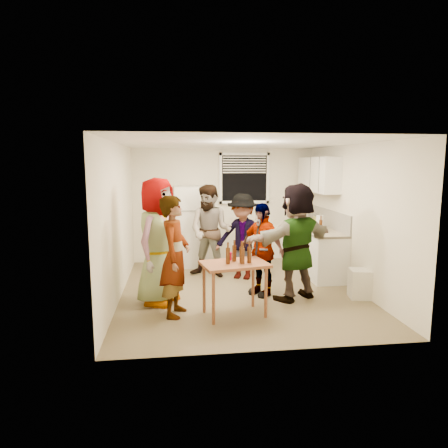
{
  "coord_description": "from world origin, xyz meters",
  "views": [
    {
      "loc": [
        -1.09,
        -6.54,
        2.17
      ],
      "look_at": [
        -0.26,
        0.14,
        1.15
      ],
      "focal_mm": 32.0,
      "sensor_mm": 36.0,
      "label": 1
    }
  ],
  "objects": [
    {
      "name": "guest_black",
      "position": [
        0.32,
        -0.23,
        0.0
      ],
      "size": [
        1.78,
        1.62,
        0.38
      ],
      "primitive_type": "imported",
      "rotation": [
        0.0,
        0.0,
        -0.96
      ],
      "color": "black",
      "rests_on": "ground"
    },
    {
      "name": "kettle",
      "position": [
        1.65,
        1.56,
        0.9
      ],
      "size": [
        0.29,
        0.27,
        0.2
      ],
      "primitive_type": null,
      "rotation": [
        0.0,
        0.0,
        -0.33
      ],
      "color": "silver",
      "rests_on": "countertop"
    },
    {
      "name": "refrigerator",
      "position": [
        -0.75,
        1.88,
        0.85
      ],
      "size": [
        0.7,
        0.7,
        1.7
      ],
      "primitive_type": "cube",
      "color": "white",
      "rests_on": "ground"
    },
    {
      "name": "blue_cup",
      "position": [
        1.44,
        0.31,
        0.9
      ],
      "size": [
        0.08,
        0.08,
        0.11
      ],
      "primitive_type": "cylinder",
      "color": "blue",
      "rests_on": "countertop"
    },
    {
      "name": "serving_table",
      "position": [
        -0.26,
        -1.08,
        0.0
      ],
      "size": [
        1.02,
        0.78,
        0.78
      ],
      "primitive_type": null,
      "rotation": [
        0.0,
        0.0,
        0.2
      ],
      "color": "brown",
      "rests_on": "ground"
    },
    {
      "name": "guest_grey",
      "position": [
        -1.36,
        -0.4,
        0.0
      ],
      "size": [
        2.18,
        1.76,
        0.62
      ],
      "primitive_type": "imported",
      "rotation": [
        0.0,
        0.0,
        1.09
      ],
      "color": "gray",
      "rests_on": "ground"
    },
    {
      "name": "guest_orange",
      "position": [
        0.82,
        -0.5,
        0.0
      ],
      "size": [
        2.4,
        2.46,
        0.55
      ],
      "primitive_type": "imported",
      "rotation": [
        0.0,
        0.0,
        3.61
      ],
      "color": "#D87B48",
      "rests_on": "ground"
    },
    {
      "name": "paper_towel",
      "position": [
        1.68,
        0.79,
        0.9
      ],
      "size": [
        0.13,
        0.13,
        0.28
      ],
      "primitive_type": "cylinder",
      "color": "white",
      "rests_on": "countertop"
    },
    {
      "name": "window",
      "position": [
        0.45,
        2.21,
        1.85
      ],
      "size": [
        1.12,
        0.1,
        1.06
      ],
      "primitive_type": null,
      "color": "white",
      "rests_on": "room"
    },
    {
      "name": "picture_frame",
      "position": [
        1.92,
        1.69,
        0.97
      ],
      "size": [
        0.02,
        0.16,
        0.14
      ],
      "primitive_type": "cube",
      "color": "#D7D452",
      "rests_on": "countertop"
    },
    {
      "name": "trash_bin",
      "position": [
        1.87,
        -0.6,
        0.25
      ],
      "size": [
        0.37,
        0.37,
        0.47
      ],
      "primitive_type": "cube",
      "rotation": [
        0.0,
        0.0,
        -0.18
      ],
      "color": "silver",
      "rests_on": "ground"
    },
    {
      "name": "room",
      "position": [
        0.0,
        0.0,
        0.0
      ],
      "size": [
        4.0,
        4.5,
        2.5
      ],
      "primitive_type": null,
      "color": "white",
      "rests_on": "ground"
    },
    {
      "name": "counter_lower",
      "position": [
        1.7,
        1.15,
        0.43
      ],
      "size": [
        0.6,
        2.2,
        0.86
      ],
      "primitive_type": "cube",
      "color": "white",
      "rests_on": "ground"
    },
    {
      "name": "upper_cabinets",
      "position": [
        1.83,
        1.35,
        1.95
      ],
      "size": [
        0.34,
        1.6,
        0.7
      ],
      "primitive_type": "cube",
      "color": "white",
      "rests_on": "room"
    },
    {
      "name": "guest_back_left",
      "position": [
        -0.42,
        0.97,
        0.0
      ],
      "size": [
        1.52,
        1.98,
        0.67
      ],
      "primitive_type": "imported",
      "rotation": [
        0.0,
        0.0,
        -0.42
      ],
      "color": "#513B26",
      "rests_on": "ground"
    },
    {
      "name": "guest_stripe",
      "position": [
        -1.1,
        -0.96,
        0.0
      ],
      "size": [
        1.84,
        1.05,
        0.41
      ],
      "primitive_type": "imported",
      "rotation": [
        0.0,
        0.0,
        1.32
      ],
      "color": "#141933",
      "rests_on": "ground"
    },
    {
      "name": "backsplash",
      "position": [
        1.99,
        1.15,
        1.08
      ],
      "size": [
        0.03,
        2.2,
        0.36
      ],
      "primitive_type": "cube",
      "color": "beige",
      "rests_on": "countertop"
    },
    {
      "name": "red_cup",
      "position": [
        -0.32,
        -0.91,
        0.78
      ],
      "size": [
        0.09,
        0.09,
        0.12
      ],
      "primitive_type": "cylinder",
      "color": "#A40527",
      "rests_on": "serving_table"
    },
    {
      "name": "countertop",
      "position": [
        1.7,
        1.15,
        0.88
      ],
      "size": [
        0.64,
        2.22,
        0.04
      ],
      "primitive_type": "cube",
      "color": "#B8AB91",
      "rests_on": "counter_lower"
    },
    {
      "name": "beer_bottle_counter",
      "position": [
        1.6,
        0.51,
        0.9
      ],
      "size": [
        0.06,
        0.06,
        0.23
      ],
      "primitive_type": "cylinder",
      "color": "#47230C",
      "rests_on": "countertop"
    },
    {
      "name": "wine_bottle",
      "position": [
        1.75,
        1.9,
        0.9
      ],
      "size": [
        0.08,
        0.08,
        0.31
      ],
      "primitive_type": "cylinder",
      "color": "black",
      "rests_on": "countertop"
    },
    {
      "name": "beer_bottle_table",
      "position": [
        -0.36,
        -1.12,
        0.78
      ],
      "size": [
        0.06,
        0.06,
        0.23
      ],
      "primitive_type": "cylinder",
      "color": "#47230C",
      "rests_on": "serving_table"
    },
    {
      "name": "guest_back_right",
      "position": [
        0.17,
        0.76,
        0.0
      ],
      "size": [
        1.65,
        1.91,
        0.6
      ],
      "primitive_type": "imported",
      "rotation": [
        0.0,
        0.0,
        -0.45
      ],
      "color": "#46464B",
      "rests_on": "ground"
    }
  ]
}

